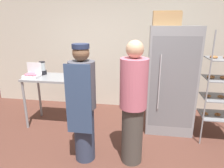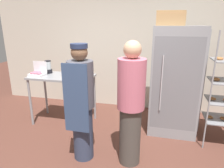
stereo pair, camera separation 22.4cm
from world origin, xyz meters
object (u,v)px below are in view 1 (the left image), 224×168
Objects in this scene: baking_rack at (222,87)px; donut_box at (32,75)px; blender_pitcher at (42,69)px; cardboard_storage_box at (167,19)px; person_baker at (83,103)px; person_customer at (133,104)px; refrigerator at (170,80)px.

baking_rack is 6.38× the size of donut_box.
cardboard_storage_box is (2.21, -0.02, 0.89)m from blender_pitcher.
person_customer is (0.66, 0.06, 0.01)m from person_baker.
refrigerator is 7.35× the size of blender_pitcher.
baking_rack is 1.06× the size of person_customer.
blender_pitcher is 0.15× the size of person_baker.
person_customer is at bearing 4.95° from person_baker.
cardboard_storage_box reaches higher than baking_rack.
refrigerator reaches higher than person_customer.
baking_rack is 3.21m from donut_box.
person_customer is at bearing -148.61° from baking_rack.
person_baker is 0.66m from person_customer.
donut_box is at bearing -107.03° from blender_pitcher.
refrigerator is 6.56× the size of donut_box.
cardboard_storage_box reaches higher than person_baker.
donut_box is 0.17× the size of person_baker.
person_baker is (1.11, -1.08, -0.20)m from blender_pitcher.
person_baker is 0.97× the size of person_customer.
baking_rack is 7.16× the size of blender_pitcher.
blender_pitcher is 0.15× the size of person_customer.
person_customer is (-0.44, -1.00, -1.08)m from cardboard_storage_box.
donut_box is 1.12× the size of blender_pitcher.
donut_box is 0.27m from blender_pitcher.
cardboard_storage_box is at bearing -0.43° from blender_pitcher.
refrigerator is 0.80m from baking_rack.
person_baker is at bearing -44.15° from blender_pitcher.
cardboard_storage_box is 0.26× the size of person_customer.
refrigerator is at bearing 60.71° from person_customer.
refrigerator reaches higher than person_baker.
cardboard_storage_box is (-0.92, 0.17, 1.04)m from baking_rack.
person_customer is at bearing -119.29° from refrigerator.
refrigerator is at bearing 18.01° from cardboard_storage_box.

